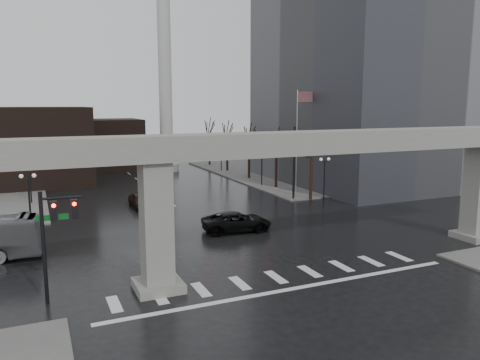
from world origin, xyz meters
The scene contains 23 objects.
ground centered at (0.00, 0.00, 0.00)m, with size 160.00×160.00×0.00m, color black.
sidewalk_ne centered at (26.00, 36.00, 0.07)m, with size 28.00×36.00×0.15m, color slate.
elevated_guideway centered at (1.26, 0.00, 6.88)m, with size 48.00×2.60×8.70m.
office_tower centered at (28.00, 26.00, 21.00)m, with size 22.00×26.00×42.00m, color slate.
building_far_left centered at (-14.00, 42.00, 5.00)m, with size 16.00×14.00×10.00m, color black.
building_far_mid centered at (-2.00, 52.00, 4.00)m, with size 10.00×10.00×8.00m, color black.
smokestack centered at (6.00, 46.00, 13.35)m, with size 3.60×3.60×30.00m.
signal_mast_arm centered at (8.99, 18.80, 5.83)m, with size 12.12×0.43×8.00m.
signal_left_pole centered at (-12.25, 0.50, 4.07)m, with size 2.30×0.30×6.00m.
flagpole_assembly centered at (15.29, 22.00, 7.53)m, with size 2.06×0.12×12.00m.
lamp_right_0 centered at (13.50, 14.00, 3.47)m, with size 1.22×0.32×5.11m.
lamp_right_1 centered at (13.50, 28.00, 3.47)m, with size 1.22×0.32×5.11m.
lamp_right_2 centered at (13.50, 42.00, 3.47)m, with size 1.22×0.32×5.11m.
lamp_left_0 centered at (-13.50, 14.00, 3.47)m, with size 1.22×0.32×5.11m.
lamp_left_1 centered at (-13.50, 28.00, 3.47)m, with size 1.22×0.32×5.11m.
lamp_left_2 centered at (-13.50, 42.00, 3.47)m, with size 1.22×0.32×5.11m.
tree_right_0 centered at (14.53, 18.02, 2.79)m, with size 1.09×1.58×7.50m.
tree_right_1 centered at (14.53, 26.02, 2.85)m, with size 1.09×1.61×7.67m.
tree_right_2 centered at (14.53, 34.02, 2.91)m, with size 1.10×1.63×7.85m.
tree_right_3 centered at (14.53, 42.02, 2.98)m, with size 1.11×1.66×8.02m.
tree_right_4 centered at (14.53, 50.02, 3.04)m, with size 1.12×1.69×8.19m.
pickup_truck centered at (1.99, 9.54, 0.80)m, with size 2.64×5.73×1.59m, color black.
far_car centered at (-3.43, 21.60, 0.74)m, with size 1.75×4.34×1.48m, color black.
Camera 1 is at (-12.94, -24.83, 10.36)m, focal length 35.00 mm.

